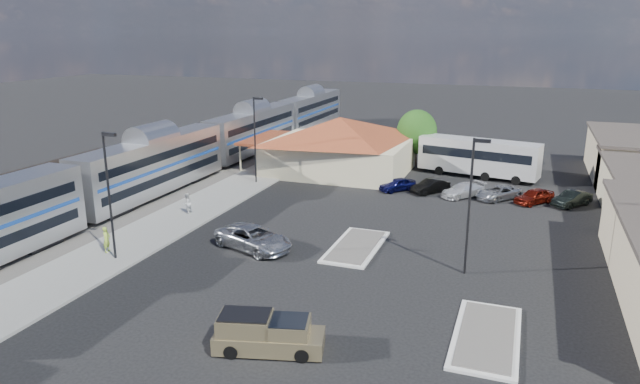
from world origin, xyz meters
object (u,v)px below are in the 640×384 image
(pickup_truck, at_px, (269,334))
(coach_bus, at_px, (478,156))
(station_depot, at_px, (339,144))
(suv, at_px, (254,238))

(pickup_truck, distance_m, coach_bus, 40.40)
(station_depot, relative_size, suv, 2.98)
(station_depot, height_order, suv, station_depot)
(suv, bearing_deg, coach_bus, -6.70)
(suv, relative_size, coach_bus, 0.47)
(pickup_truck, height_order, suv, pickup_truck)
(suv, bearing_deg, station_depot, 22.68)
(station_depot, height_order, pickup_truck, station_depot)
(station_depot, xyz_separation_m, coach_bus, (14.93, 2.93, -0.77))
(station_depot, xyz_separation_m, suv, (1.63, -24.79, -2.28))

